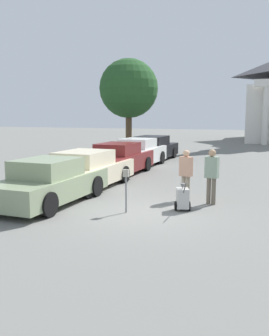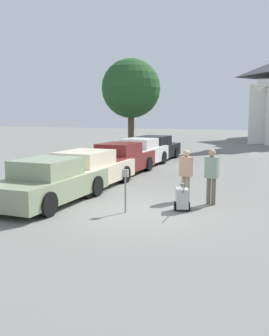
% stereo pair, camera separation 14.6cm
% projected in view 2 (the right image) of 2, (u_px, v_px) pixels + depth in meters
% --- Properties ---
extents(ground_plane, '(120.00, 120.00, 0.00)m').
position_uv_depth(ground_plane, '(139.00, 212.00, 11.23)').
color(ground_plane, slate).
extents(parked_car_sage, '(2.21, 4.82, 1.49)m').
position_uv_depth(parked_car_sage, '(50.00, 183.00, 12.29)').
color(parked_car_sage, gray).
rests_on(parked_car_sage, ground_plane).
extents(parked_car_cream, '(2.25, 5.35, 1.49)m').
position_uv_depth(parked_car_cream, '(87.00, 171.00, 14.80)').
color(parked_car_cream, beige).
rests_on(parked_car_cream, ground_plane).
extents(parked_car_maroon, '(2.18, 4.94, 1.53)m').
position_uv_depth(parked_car_maroon, '(120.00, 160.00, 18.15)').
color(parked_car_maroon, maroon).
rests_on(parked_car_maroon, ground_plane).
extents(parked_car_white, '(2.16, 4.78, 1.56)m').
position_uv_depth(parked_car_white, '(140.00, 153.00, 20.96)').
color(parked_car_white, silver).
rests_on(parked_car_white, ground_plane).
extents(parked_car_black, '(2.23, 5.37, 1.54)m').
position_uv_depth(parked_car_black, '(155.00, 149.00, 23.64)').
color(parked_car_black, black).
rests_on(parked_car_black, ground_plane).
extents(parking_meter, '(0.18, 0.09, 1.31)m').
position_uv_depth(parking_meter, '(125.00, 183.00, 11.08)').
color(parking_meter, slate).
rests_on(parking_meter, ground_plane).
extents(person_worker, '(0.47, 0.36, 1.73)m').
position_uv_depth(person_worker, '(186.00, 172.00, 12.63)').
color(person_worker, gray).
rests_on(person_worker, ground_plane).
extents(person_supervisor, '(0.46, 0.31, 1.81)m').
position_uv_depth(person_supervisor, '(212.00, 173.00, 12.05)').
color(person_supervisor, '#665B4C').
rests_on(person_supervisor, ground_plane).
extents(equipment_cart, '(0.53, 1.00, 1.00)m').
position_uv_depth(equipment_cart, '(182.00, 198.00, 11.38)').
color(equipment_cart, '#B2B2AD').
rests_on(equipment_cart, ground_plane).
extents(shade_tree, '(4.09, 4.09, 6.72)m').
position_uv_depth(shade_tree, '(131.00, 89.00, 26.01)').
color(shade_tree, brown).
rests_on(shade_tree, ground_plane).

